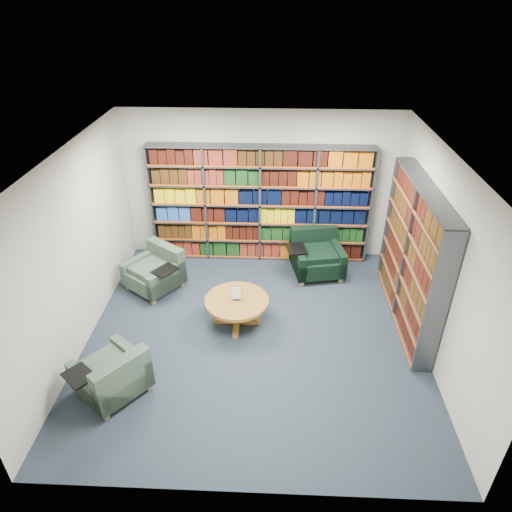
{
  "coord_description": "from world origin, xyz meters",
  "views": [
    {
      "loc": [
        0.26,
        -5.32,
        4.63
      ],
      "look_at": [
        0.0,
        0.6,
        1.05
      ],
      "focal_mm": 32.0,
      "sensor_mm": 36.0,
      "label": 1
    }
  ],
  "objects_px": {
    "chair_teal_left": "(157,271)",
    "chair_green_right": "(316,256)",
    "coffee_table": "(237,304)",
    "chair_teal_front": "(114,377)"
  },
  "relations": [
    {
      "from": "chair_teal_left",
      "to": "chair_green_right",
      "type": "height_order",
      "value": "chair_green_right"
    },
    {
      "from": "chair_green_right",
      "to": "coffee_table",
      "type": "height_order",
      "value": "chair_green_right"
    },
    {
      "from": "chair_teal_front",
      "to": "coffee_table",
      "type": "xyz_separation_m",
      "value": [
        1.46,
        1.49,
        0.08
      ]
    },
    {
      "from": "chair_green_right",
      "to": "chair_teal_front",
      "type": "height_order",
      "value": "chair_green_right"
    },
    {
      "from": "chair_teal_left",
      "to": "chair_green_right",
      "type": "bearing_deg",
      "value": 12.5
    },
    {
      "from": "chair_teal_front",
      "to": "coffee_table",
      "type": "bearing_deg",
      "value": 45.6
    },
    {
      "from": "chair_teal_front",
      "to": "coffee_table",
      "type": "height_order",
      "value": "chair_teal_front"
    },
    {
      "from": "chair_teal_left",
      "to": "chair_teal_front",
      "type": "relative_size",
      "value": 1.02
    },
    {
      "from": "chair_green_right",
      "to": "chair_teal_front",
      "type": "relative_size",
      "value": 1.0
    },
    {
      "from": "chair_teal_left",
      "to": "coffee_table",
      "type": "height_order",
      "value": "chair_teal_left"
    }
  ]
}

